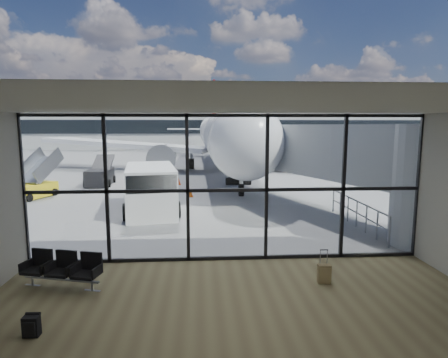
{
  "coord_description": "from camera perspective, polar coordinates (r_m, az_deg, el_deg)",
  "views": [
    {
      "loc": [
        -0.83,
        -11.15,
        4.13
      ],
      "look_at": [
        0.09,
        3.0,
        2.12
      ],
      "focal_mm": 30.0,
      "sensor_mm": 36.0,
      "label": 1
    }
  ],
  "objects": [
    {
      "name": "suitcase",
      "position": [
        10.5,
        15.02,
        -13.76
      ],
      "size": [
        0.34,
        0.26,
        0.9
      ],
      "rotation": [
        0.0,
        0.0,
        -0.06
      ],
      "color": "olive",
      "rests_on": "ground"
    },
    {
      "name": "belt_loader",
      "position": [
        27.8,
        -18.32,
        0.51
      ],
      "size": [
        1.93,
        4.39,
        1.98
      ],
      "rotation": [
        0.0,
        0.0,
        0.07
      ],
      "color": "black",
      "rests_on": "ground"
    },
    {
      "name": "tree_1",
      "position": [
        91.5,
        -28.67,
        7.8
      ],
      "size": [
        5.61,
        5.61,
        8.07
      ],
      "color": "#382619",
      "rests_on": "ground"
    },
    {
      "name": "tree_5",
      "position": [
        84.37,
        -13.57,
        9.04
      ],
      "size": [
        6.27,
        6.27,
        9.03
      ],
      "color": "#382619",
      "rests_on": "ground"
    },
    {
      "name": "tree_4",
      "position": [
        85.57,
        -17.56,
        8.46
      ],
      "size": [
        5.61,
        5.61,
        8.07
      ],
      "color": "#382619",
      "rests_on": "ground"
    },
    {
      "name": "apron_railing",
      "position": [
        16.36,
        19.57,
        -4.43
      ],
      "size": [
        0.06,
        5.46,
        1.11
      ],
      "color": "gray",
      "rests_on": "ground"
    },
    {
      "name": "tree_2",
      "position": [
        89.18,
        -25.16,
        8.44
      ],
      "size": [
        6.27,
        6.27,
        9.03
      ],
      "color": "#382619",
      "rests_on": "ground"
    },
    {
      "name": "traffic_cone_a",
      "position": [
        26.71,
        -6.96,
        -0.33
      ],
      "size": [
        0.37,
        0.37,
        0.53
      ],
      "color": "#FF470D",
      "rests_on": "ground"
    },
    {
      "name": "glass_curtain_wall",
      "position": [
        11.34,
        0.51,
        -1.48
      ],
      "size": [
        12.1,
        0.12,
        4.5
      ],
      "color": "white",
      "rests_on": "ground"
    },
    {
      "name": "service_van",
      "position": [
        18.33,
        -11.12,
        -1.46
      ],
      "size": [
        3.09,
        5.39,
        2.22
      ],
      "rotation": [
        0.0,
        0.0,
        0.15
      ],
      "color": "white",
      "rests_on": "ground"
    },
    {
      "name": "airliner",
      "position": [
        37.45,
        -0.27,
        6.66
      ],
      "size": [
        35.28,
        40.8,
        10.51
      ],
      "rotation": [
        0.0,
        0.0,
        0.01
      ],
      "color": "white",
      "rests_on": "ground"
    },
    {
      "name": "tree_3",
      "position": [
        87.18,
        -21.41,
        7.86
      ],
      "size": [
        4.95,
        4.95,
        7.12
      ],
      "color": "#382619",
      "rests_on": "ground"
    },
    {
      "name": "seating_row",
      "position": [
        10.74,
        -23.25,
        -12.29
      ],
      "size": [
        2.09,
        1.06,
        0.92
      ],
      "rotation": [
        0.0,
        0.0,
        -0.26
      ],
      "color": "gray",
      "rests_on": "ground"
    },
    {
      "name": "far_terminal",
      "position": [
        73.12,
        -3.57,
        8.12
      ],
      "size": [
        80.0,
        12.2,
        11.0
      ],
      "color": "silver",
      "rests_on": "ground"
    },
    {
      "name": "backpack",
      "position": [
        8.78,
        -27.31,
        -19.3
      ],
      "size": [
        0.31,
        0.29,
        0.46
      ],
      "rotation": [
        0.0,
        0.0,
        -0.04
      ],
      "color": "black",
      "rests_on": "ground"
    },
    {
      "name": "ground",
      "position": [
        51.33,
        -2.79,
        3.45
      ],
      "size": [
        220.0,
        220.0,
        0.0
      ],
      "primitive_type": "plane",
      "color": "slate",
      "rests_on": "ground"
    },
    {
      "name": "jet_bridge",
      "position": [
        19.15,
        13.72,
        3.75
      ],
      "size": [
        8.0,
        16.5,
        4.33
      ],
      "color": "#ADB0B2",
      "rests_on": "ground"
    },
    {
      "name": "mobile_stairs",
      "position": [
        24.44,
        -27.19,
        -1.26
      ],
      "size": [
        2.52,
        3.53,
        2.27
      ],
      "rotation": [
        0.0,
        0.0,
        -0.36
      ],
      "color": "yellow",
      "rests_on": "ground"
    },
    {
      "name": "lounge_shell",
      "position": [
        6.58,
        3.62,
        -4.93
      ],
      "size": [
        12.02,
        8.01,
        4.51
      ],
      "color": "brown",
      "rests_on": "ground"
    },
    {
      "name": "traffic_cone_b",
      "position": [
        22.1,
        -5.2,
        -2.06
      ],
      "size": [
        0.37,
        0.37,
        0.53
      ],
      "color": "#D0510A",
      "rests_on": "ground"
    }
  ]
}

